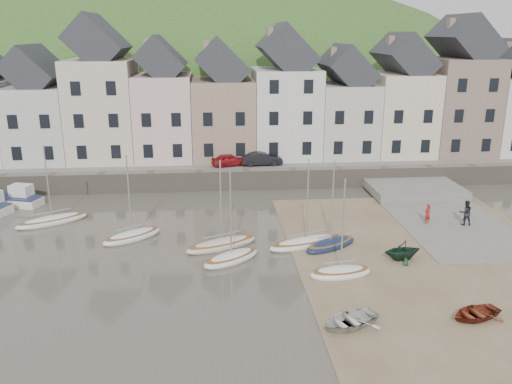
{
  "coord_description": "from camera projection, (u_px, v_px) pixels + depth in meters",
  "views": [
    {
      "loc": [
        -3.03,
        -30.15,
        14.08
      ],
      "look_at": [
        0.0,
        6.0,
        3.0
      ],
      "focal_mm": 36.86,
      "sensor_mm": 36.0,
      "label": 1
    }
  ],
  "objects": [
    {
      "name": "quay_land",
      "position": [
        238.0,
        147.0,
        63.37
      ],
      "size": [
        90.0,
        30.0,
        1.5
      ],
      "primitive_type": "cube",
      "color": "#315321",
      "rests_on": "ground"
    },
    {
      "name": "rowboat_green",
      "position": [
        402.0,
        250.0,
        33.58
      ],
      "size": [
        2.78,
        2.5,
        1.3
      ],
      "primitive_type": "imported",
      "rotation": [
        0.0,
        0.0,
        -1.41
      ],
      "color": "#163224",
      "rests_on": "beach"
    },
    {
      "name": "car_left",
      "position": [
        230.0,
        160.0,
        50.92
      ],
      "size": [
        3.77,
        2.25,
        1.2
      ],
      "primitive_type": "imported",
      "rotation": [
        0.0,
        0.0,
        1.82
      ],
      "color": "maroon",
      "rests_on": "quay_street"
    },
    {
      "name": "sailboat_4",
      "position": [
        306.0,
        242.0,
        35.99
      ],
      "size": [
        5.81,
        3.32,
        6.32
      ],
      "color": "white",
      "rests_on": "ground"
    },
    {
      "name": "sailboat_3",
      "position": [
        231.0,
        258.0,
        33.55
      ],
      "size": [
        4.26,
        3.64,
        6.32
      ],
      "color": "white",
      "rests_on": "ground"
    },
    {
      "name": "beach",
      "position": [
        433.0,
        259.0,
        33.96
      ],
      "size": [
        18.0,
        26.0,
        0.06
      ],
      "primitive_type": "cube",
      "color": "brown",
      "rests_on": "ground"
    },
    {
      "name": "person_red",
      "position": [
        427.0,
        214.0,
        39.76
      ],
      "size": [
        0.67,
        0.58,
        1.54
      ],
      "primitive_type": "imported",
      "rotation": [
        0.0,
        0.0,
        3.61
      ],
      "color": "maroon",
      "rests_on": "slipway"
    },
    {
      "name": "townhouse_terrace",
      "position": [
        258.0,
        101.0,
        53.96
      ],
      "size": [
        61.05,
        8.0,
        13.93
      ],
      "color": "silver",
      "rests_on": "quay_land"
    },
    {
      "name": "sailboat_0",
      "position": [
        52.0,
        220.0,
        40.2
      ],
      "size": [
        5.4,
        4.07,
        6.32
      ],
      "color": "white",
      "rests_on": "ground"
    },
    {
      "name": "car_right",
      "position": [
        262.0,
        159.0,
        51.15
      ],
      "size": [
        4.04,
        1.64,
        1.31
      ],
      "primitive_type": "imported",
      "rotation": [
        0.0,
        0.0,
        1.64
      ],
      "color": "black",
      "rests_on": "quay_street"
    },
    {
      "name": "slipway",
      "position": [
        441.0,
        215.0,
        41.89
      ],
      "size": [
        8.0,
        18.0,
        0.12
      ],
      "primitive_type": "cube",
      "color": "slate",
      "rests_on": "ground"
    },
    {
      "name": "hillside",
      "position": [
        204.0,
        217.0,
        95.13
      ],
      "size": [
        134.4,
        84.0,
        84.0
      ],
      "color": "#315321",
      "rests_on": "ground"
    },
    {
      "name": "sailboat_1",
      "position": [
        132.0,
        236.0,
        37.13
      ],
      "size": [
        4.47,
        3.83,
        6.32
      ],
      "color": "white",
      "rests_on": "ground"
    },
    {
      "name": "sailboat_2",
      "position": [
        222.0,
        244.0,
        35.71
      ],
      "size": [
        5.39,
        3.58,
        6.32
      ],
      "color": "beige",
      "rests_on": "ground"
    },
    {
      "name": "sailboat_6",
      "position": [
        341.0,
        272.0,
        31.52
      ],
      "size": [
        4.0,
        2.01,
        6.32
      ],
      "color": "white",
      "rests_on": "ground"
    },
    {
      "name": "person_dark",
      "position": [
        466.0,
        213.0,
        39.42
      ],
      "size": [
        1.01,
        0.82,
        1.92
      ],
      "primitive_type": "imported",
      "rotation": [
        0.0,
        0.0,
        3.03
      ],
      "color": "black",
      "rests_on": "slipway"
    },
    {
      "name": "quay_street",
      "position": [
        244.0,
        164.0,
        52.17
      ],
      "size": [
        70.0,
        7.0,
        0.1
      ],
      "primitive_type": "cube",
      "color": "slate",
      "rests_on": "quay_land"
    },
    {
      "name": "sailboat_5",
      "position": [
        331.0,
        244.0,
        35.67
      ],
      "size": [
        4.42,
        3.5,
        6.32
      ],
      "color": "#142040",
      "rests_on": "ground"
    },
    {
      "name": "motorboat_2",
      "position": [
        15.0,
        198.0,
        44.5
      ],
      "size": [
        5.17,
        3.12,
        1.7
      ],
      "color": "white",
      "rests_on": "ground"
    },
    {
      "name": "ground",
      "position": [
        264.0,
        265.0,
        33.09
      ],
      "size": [
        160.0,
        160.0,
        0.0
      ],
      "primitive_type": "plane",
      "color": "#49433A",
      "rests_on": "ground"
    },
    {
      "name": "rowboat_red",
      "position": [
        475.0,
        313.0,
        26.77
      ],
      "size": [
        3.26,
        2.74,
        0.58
      ],
      "primitive_type": "imported",
      "rotation": [
        0.0,
        0.0,
        -1.26
      ],
      "color": "maroon",
      "rests_on": "beach"
    },
    {
      "name": "seawall",
      "position": [
        246.0,
        179.0,
        49.03
      ],
      "size": [
        70.0,
        1.2,
        1.8
      ],
      "primitive_type": "cube",
      "color": "slate",
      "rests_on": "ground"
    },
    {
      "name": "rowboat_white",
      "position": [
        349.0,
        320.0,
        26.04
      ],
      "size": [
        3.79,
        3.32,
        0.65
      ],
      "primitive_type": "imported",
      "rotation": [
        0.0,
        0.0,
        -1.16
      ],
      "color": "silver",
      "rests_on": "beach"
    }
  ]
}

